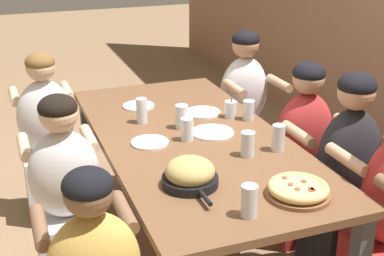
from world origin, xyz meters
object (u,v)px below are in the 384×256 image
Objects in this scene: empty_plate_b at (138,106)px; drinking_glass_e at (142,112)px; cocktail_glass_blue at (231,110)px; drinking_glass_c at (249,202)px; empty_plate_d at (212,132)px; diner_far_midright at (345,189)px; diner_far_left at (243,114)px; diner_near_left at (49,144)px; diner_near_center at (67,205)px; drinking_glass_g at (278,139)px; drinking_glass_b at (248,144)px; empty_plate_c at (150,142)px; diner_far_center at (302,161)px; pizza_board_main at (298,190)px; drinking_glass_d at (187,131)px; skillet_bowl at (190,174)px; drinking_glass_f at (182,118)px; empty_plate_a at (203,112)px; drinking_glass_a at (249,110)px.

drinking_glass_e is (0.27, -0.05, 0.06)m from empty_plate_b.
drinking_glass_c is at bearing -20.53° from cocktail_glass_blue.
diner_far_midright is (0.45, 0.58, -0.24)m from empty_plate_d.
diner_far_left reaches higher than diner_near_left.
diner_far_midright is (0.42, 1.41, 0.04)m from diner_near_center.
empty_plate_b is 1.36m from diner_far_midright.
drinking_glass_g is 0.13× the size of diner_near_center.
drinking_glass_b is (0.90, 0.32, 0.06)m from empty_plate_b.
drinking_glass_g is (0.53, 0.03, 0.02)m from cocktail_glass_blue.
diner_far_center reaches higher than empty_plate_c.
drinking_glass_b is 0.90× the size of drinking_glass_g.
diner_far_center is 1.41m from diner_near_center.
empty_plate_d is at bearing -37.91° from diner_far_midright.
diner_far_center is (-0.84, 0.78, -0.32)m from drinking_glass_c.
cocktail_glass_blue is 0.81m from diner_far_midright.
pizza_board_main is 0.79m from empty_plate_d.
skillet_bowl is at bearing -18.42° from drinking_glass_d.
empty_plate_d is 1.89× the size of drinking_glass_d.
drinking_glass_f is 0.12× the size of diner_far_left.
drinking_glass_g is (-0.00, 0.17, -0.00)m from drinking_glass_b.
diner_far_midright reaches higher than drinking_glass_d.
diner_far_midright is at bearing 94.54° from skillet_bowl.
empty_plate_d is at bearing -43.91° from diner_near_left.
drinking_glass_d is 0.92× the size of drinking_glass_f.
cocktail_glass_blue is at bearing 48.01° from empty_plate_a.
drinking_glass_f is at bearing 13.68° from diner_near_center.
drinking_glass_f is (0.43, 0.14, 0.06)m from empty_plate_b.
diner_near_center is (0.16, -1.11, -0.33)m from drinking_glass_a.
diner_near_center is 0.99× the size of diner_near_left.
diner_far_left is at bearing -90.00° from diner_far_center.
empty_plate_a is 0.67m from drinking_glass_g.
drinking_glass_g is at bearing 3.06° from cocktail_glass_blue.
skillet_bowl reaches higher than empty_plate_d.
drinking_glass_e is 1.21m from diner_far_midright.
diner_far_left is at bearing 133.54° from empty_plate_a.
drinking_glass_g is at bearing 13.83° from empty_plate_a.
cocktail_glass_blue is at bearing -29.87° from diner_far_center.
drinking_glass_a reaches higher than pizza_board_main.
drinking_glass_a is 0.63m from drinking_glass_e.
diner_far_center is (-0.02, 0.75, -0.31)m from drinking_glass_d.
diner_far_midright is at bearing 77.04° from drinking_glass_b.
diner_near_left is (-0.83, 0.00, 0.00)m from diner_near_center.
drinking_glass_e reaches higher than drinking_glass_g.
pizza_board_main is at bearing -18.48° from drinking_glass_g.
drinking_glass_a is 0.51m from drinking_glass_b.
skillet_bowl is 0.36m from drinking_glass_c.
diner_far_left reaches higher than pizza_board_main.
drinking_glass_c is 1.09m from diner_near_center.
empty_plate_a is 0.75m from diner_far_left.
diner_far_left reaches higher than drinking_glass_a.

